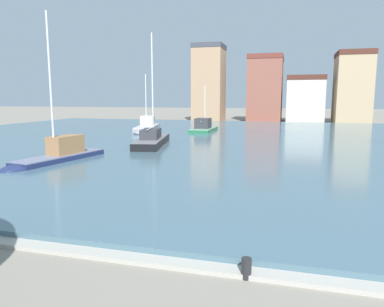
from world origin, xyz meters
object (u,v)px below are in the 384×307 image
(sailboat_black, at_px, (153,141))
(mooring_bollard, at_px, (246,268))
(sailboat_navy, at_px, (56,156))
(sailboat_grey, at_px, (147,128))
(sailboat_green, at_px, (204,128))

(sailboat_black, height_order, mooring_bollard, sailboat_black)
(sailboat_navy, xyz_separation_m, sailboat_black, (2.80, 9.35, -0.00))
(sailboat_grey, bearing_deg, sailboat_black, -64.89)
(sailboat_green, relative_size, sailboat_grey, 0.78)
(sailboat_grey, relative_size, sailboat_navy, 0.99)
(sailboat_grey, xyz_separation_m, sailboat_black, (5.27, -11.24, -0.06))
(mooring_bollard, bearing_deg, sailboat_grey, 116.19)
(sailboat_green, relative_size, mooring_bollard, 14.20)
(sailboat_green, xyz_separation_m, sailboat_grey, (-6.56, -2.12, 0.08))
(sailboat_navy, height_order, sailboat_black, sailboat_black)
(sailboat_navy, relative_size, mooring_bollard, 18.43)
(sailboat_green, bearing_deg, mooring_bollard, -75.03)
(sailboat_grey, distance_m, mooring_bollard, 35.36)
(sailboat_green, bearing_deg, sailboat_black, -95.53)
(sailboat_black, distance_m, mooring_bollard, 22.96)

